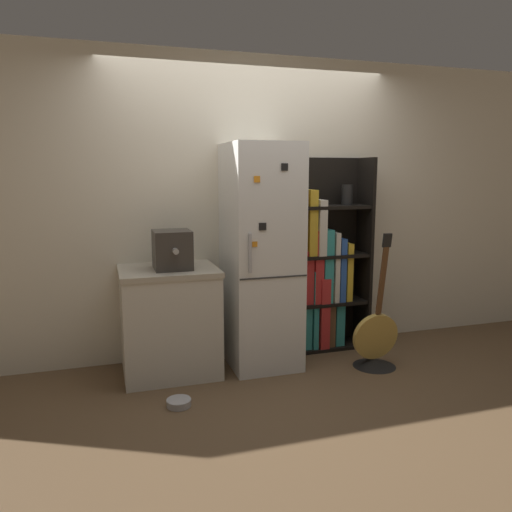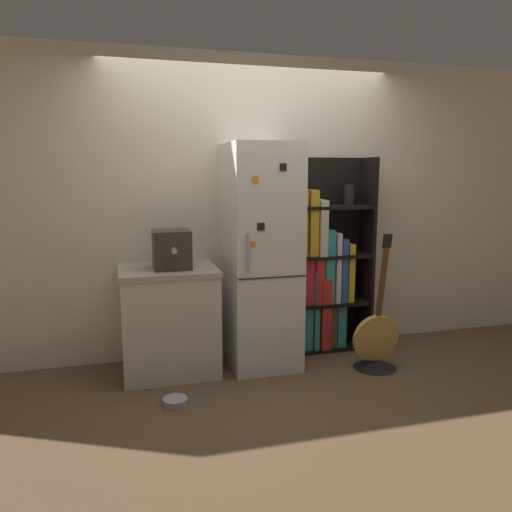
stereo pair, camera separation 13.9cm
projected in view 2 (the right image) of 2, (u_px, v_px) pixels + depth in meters
ground_plane at (265, 367)px, 4.17m from camera, size 16.00×16.00×0.00m
wall_back at (250, 208)px, 4.40m from camera, size 8.00×0.05×2.60m
refrigerator at (261, 256)px, 4.13m from camera, size 0.56×0.68×1.84m
bookshelf at (322, 271)px, 4.51m from camera, size 0.75×0.31×1.74m
kitchen_counter at (169, 320)px, 4.03m from camera, size 0.76×0.64×0.86m
espresso_machine at (172, 249)px, 3.90m from camera, size 0.29×0.35×0.30m
guitar at (376, 348)px, 4.13m from camera, size 0.40×0.36×1.14m
pet_bowl at (175, 401)px, 3.49m from camera, size 0.17×0.17×0.05m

